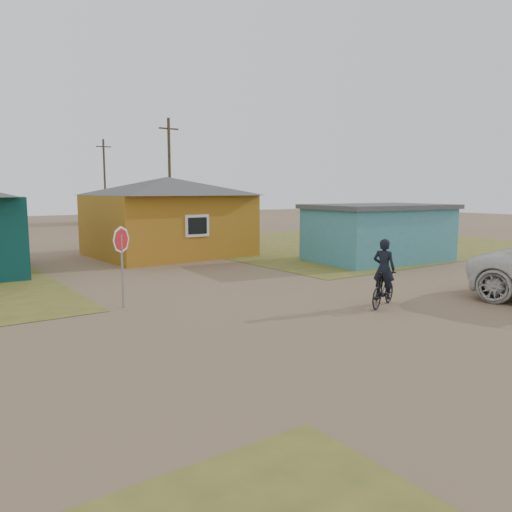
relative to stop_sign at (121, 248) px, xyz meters
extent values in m
plane|color=#7D6148|center=(3.55, -4.21, -1.68)|extent=(120.00, 120.00, 0.00)
cube|color=olive|center=(17.55, 8.79, -1.67)|extent=(20.00, 18.00, 0.00)
cube|color=#A16818|center=(6.05, 9.79, -0.18)|extent=(7.21, 6.24, 3.00)
pyramid|color=#39393C|center=(6.05, 9.79, 1.77)|extent=(7.72, 6.76, 0.90)
cube|color=silver|center=(6.05, 6.76, -0.03)|extent=(1.20, 0.06, 1.00)
cube|color=black|center=(6.05, 6.73, -0.03)|extent=(0.95, 0.04, 0.75)
cube|color=teal|center=(13.05, 2.29, -0.48)|extent=(6.39, 4.61, 2.40)
cube|color=#39393C|center=(13.05, 2.29, 0.82)|extent=(6.71, 4.93, 0.20)
cube|color=tan|center=(13.55, 35.79, -0.28)|extent=(6.41, 5.50, 2.80)
pyramid|color=#39393C|center=(13.55, 35.79, 1.52)|extent=(6.95, 6.05, 0.80)
cylinder|color=#433428|center=(10.05, 17.79, 2.32)|extent=(0.20, 0.20, 8.00)
cube|color=#433428|center=(10.05, 17.79, 5.62)|extent=(1.40, 0.10, 0.10)
cylinder|color=#433428|center=(11.05, 33.79, 2.32)|extent=(0.20, 0.20, 8.00)
cube|color=#433428|center=(11.05, 33.79, 5.62)|extent=(1.40, 0.10, 0.10)
cylinder|color=gray|center=(0.00, 0.00, -0.66)|extent=(0.06, 0.06, 2.04)
imported|color=black|center=(5.96, -4.08, -1.17)|extent=(1.75, 1.07, 1.02)
imported|color=black|center=(5.96, -4.08, -0.60)|extent=(0.60, 0.71, 1.67)
camera|label=1|loc=(-4.83, -13.14, 1.54)|focal=35.00mm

